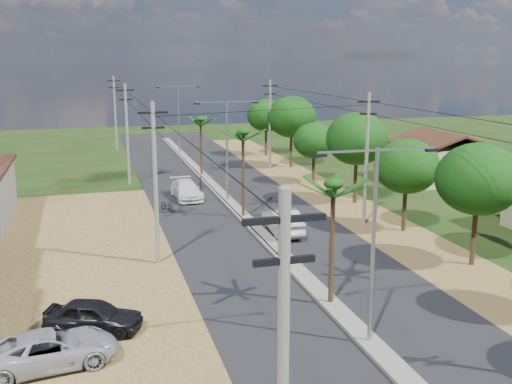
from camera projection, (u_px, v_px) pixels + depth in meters
ground at (369, 344)px, 24.06m from camera, size 160.00×160.00×0.00m
road at (263, 238)px, 38.13m from camera, size 12.00×110.00×0.04m
median at (251, 224)px, 40.93m from camera, size 1.00×90.00×0.18m
dirt_shoulder_east at (384, 227)px, 40.39m from camera, size 5.00×90.00×0.03m
house_east_far at (441, 155)px, 55.37m from camera, size 7.60×7.50×4.60m
tree_east_c at (479, 179)px, 32.12m from camera, size 4.60×4.60×6.83m
tree_east_d at (407, 166)px, 38.73m from camera, size 4.20×4.20×6.13m
tree_east_e at (357, 139)px, 46.12m from camera, size 4.80×4.80×7.14m
tree_east_f at (314, 141)px, 53.79m from camera, size 3.80×3.80×5.52m
tree_east_g at (291, 117)px, 61.15m from camera, size 5.00×5.00×7.38m
tree_east_h at (266, 116)px, 68.71m from camera, size 4.40×4.40×6.52m
palm_median_near at (334, 189)px, 26.59m from camera, size 2.00×2.00×6.15m
palm_median_mid at (243, 136)px, 41.52m from camera, size 2.00×2.00×6.55m
palm_median_far at (201, 121)px, 56.67m from camera, size 2.00×2.00×5.85m
streetlight_near at (374, 230)px, 23.00m from camera, size 5.10×0.18×8.00m
streetlight_mid at (227, 142)px, 46.46m from camera, size 5.10×0.18×8.00m
streetlight_far at (179, 113)px, 69.91m from camera, size 5.10×0.18×8.00m
utility_pole_w_b at (155, 180)px, 32.41m from camera, size 1.60×0.24×9.00m
utility_pole_w_c at (127, 132)px, 53.05m from camera, size 1.60×0.24×9.00m
utility_pole_w_d at (115, 111)px, 72.75m from camera, size 1.60×0.24×9.00m
utility_pole_e_b at (367, 157)px, 40.01m from camera, size 1.60×0.24×9.00m
utility_pole_e_c at (270, 122)px, 60.65m from camera, size 1.60×0.24×9.00m
car_silver_mid at (283, 221)px, 38.95m from camera, size 2.04×5.06×1.63m
car_white_far at (186, 190)px, 48.37m from camera, size 2.26×5.06×1.44m
car_parked_silver at (50, 350)px, 22.15m from camera, size 5.21×2.99×1.37m
car_parked_dark at (94, 317)px, 24.98m from camera, size 4.38×2.99×1.38m
moto_rider_west_a at (167, 205)px, 44.56m from camera, size 1.20×1.80×0.89m
moto_rider_west_b at (200, 183)px, 51.98m from camera, size 0.94×1.94×1.12m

